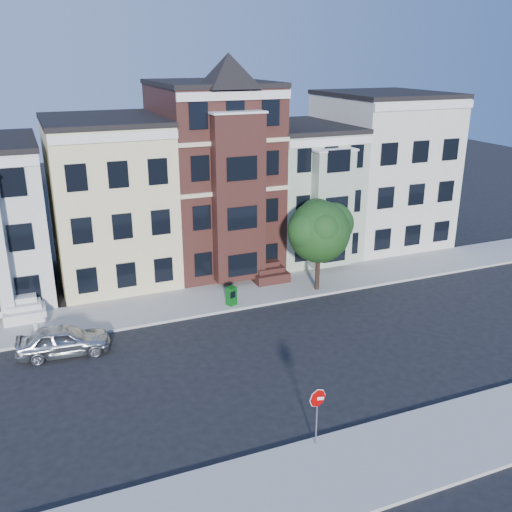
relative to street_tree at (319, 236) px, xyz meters
name	(u,v)px	position (x,y,z in m)	size (l,w,h in m)	color
ground	(309,354)	(-4.09, -6.81, -3.62)	(120.00, 120.00, 0.00)	black
far_sidewalk	(249,293)	(-4.09, 1.19, -3.54)	(60.00, 4.00, 0.15)	#9E9B93
near_sidewalk	(409,452)	(-4.09, -14.81, -3.54)	(60.00, 4.00, 0.15)	#9E9B93
house_yellow	(109,202)	(-11.09, 7.69, 1.38)	(7.00, 9.00, 10.00)	beige
house_brown	(213,178)	(-4.09, 7.69, 2.38)	(7.00, 9.00, 12.00)	#381A16
house_green	(298,191)	(2.41, 7.69, 0.88)	(6.00, 9.00, 9.00)	#9EAE96
house_cream	(380,170)	(9.41, 7.69, 1.88)	(8.00, 9.00, 11.00)	beige
street_tree	(319,236)	(0.00, 0.00, 0.00)	(5.96, 5.96, 6.94)	#24501D
parked_car	(63,340)	(-15.18, -2.22, -2.87)	(1.78, 4.41, 1.50)	#A4A7AD
newspaper_box	(231,296)	(-5.71, -0.19, -2.91)	(0.50, 0.45, 1.11)	#0B5915
fire_hydrant	(37,334)	(-16.35, -0.51, -3.09)	(0.27, 0.27, 0.75)	beige
stop_sign	(317,414)	(-7.11, -13.17, -2.14)	(0.73, 0.10, 2.67)	#A80000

